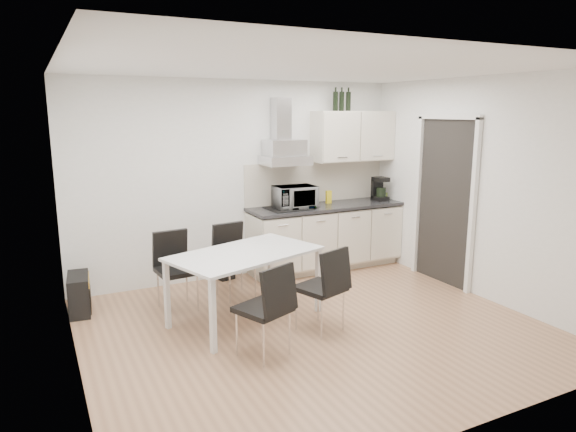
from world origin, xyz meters
name	(u,v)px	position (x,y,z in m)	size (l,w,h in m)	color
ground	(314,327)	(0.00, 0.00, 0.00)	(4.50, 4.50, 0.00)	tan
wall_back	(240,180)	(0.00, 2.00, 1.30)	(4.50, 0.10, 2.60)	white
wall_front	(468,253)	(0.00, -2.00, 1.30)	(4.50, 0.10, 2.60)	white
wall_left	(68,227)	(-2.25, 0.00, 1.30)	(0.10, 4.00, 2.60)	white
wall_right	(481,189)	(2.25, 0.00, 1.30)	(0.10, 4.00, 2.60)	white
ceiling	(316,67)	(0.00, 0.00, 2.60)	(4.50, 4.50, 0.00)	white
doorway	(444,203)	(2.21, 0.55, 1.05)	(0.08, 1.04, 2.10)	white
kitchenette	(327,211)	(1.19, 1.73, 0.83)	(2.22, 0.64, 2.52)	beige
dining_table	(245,259)	(-0.54, 0.51, 0.68)	(1.73, 1.31, 0.75)	white
chair_far_left	(177,272)	(-1.12, 1.13, 0.44)	(0.44, 0.50, 0.88)	black
chair_far_right	(236,261)	(-0.39, 1.21, 0.44)	(0.44, 0.50, 0.88)	black
chair_near_left	(263,310)	(-0.71, -0.33, 0.44)	(0.44, 0.50, 0.88)	black
chair_near_right	(320,289)	(0.03, -0.08, 0.44)	(0.44, 0.50, 0.88)	black
guitar_amp	(79,294)	(-2.12, 1.52, 0.22)	(0.27, 0.54, 0.43)	black
floor_speaker	(225,267)	(-0.28, 1.90, 0.17)	(0.20, 0.18, 0.34)	black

